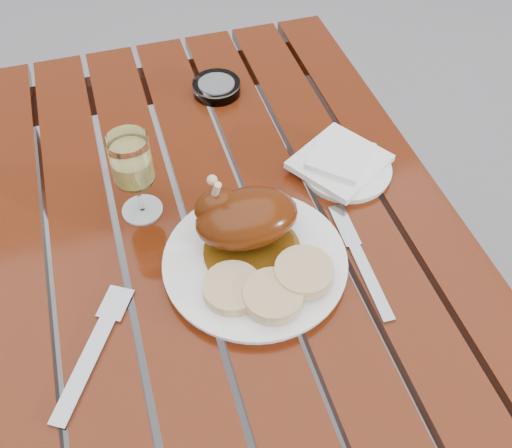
{
  "coord_description": "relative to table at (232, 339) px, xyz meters",
  "views": [
    {
      "loc": [
        -0.13,
        -0.6,
        1.5
      ],
      "look_at": [
        0.05,
        -0.02,
        0.78
      ],
      "focal_mm": 40.0,
      "sensor_mm": 36.0,
      "label": 1
    }
  ],
  "objects": [
    {
      "name": "roast_duck",
      "position": [
        0.02,
        -0.03,
        0.44
      ],
      "size": [
        0.17,
        0.17,
        0.12
      ],
      "color": "#5C360A",
      "rests_on": "dinner_plate"
    },
    {
      "name": "napkin",
      "position": [
        0.24,
        0.08,
        0.4
      ],
      "size": [
        0.2,
        0.2,
        0.01
      ],
      "primitive_type": "cube",
      "rotation": [
        0.0,
        0.0,
        0.54
      ],
      "color": "white",
      "rests_on": "side_plate"
    },
    {
      "name": "fork",
      "position": [
        -0.24,
        -0.17,
        0.38
      ],
      "size": [
        0.13,
        0.19,
        0.01
      ],
      "primitive_type": "cube",
      "rotation": [
        0.0,
        0.0,
        -0.54
      ],
      "color": "gray",
      "rests_on": "table"
    },
    {
      "name": "ashtray",
      "position": [
        0.08,
        0.37,
        0.39
      ],
      "size": [
        0.12,
        0.12,
        0.03
      ],
      "primitive_type": "cylinder",
      "rotation": [
        0.0,
        0.0,
        0.23
      ],
      "color": "#B2B7BC",
      "rests_on": "table"
    },
    {
      "name": "dinner_plate",
      "position": [
        0.03,
        -0.08,
        0.38
      ],
      "size": [
        0.38,
        0.38,
        0.02
      ],
      "primitive_type": "cylinder",
      "rotation": [
        0.0,
        0.0,
        -0.36
      ],
      "color": "white",
      "rests_on": "table"
    },
    {
      "name": "bread_dumplings",
      "position": [
        0.03,
        -0.15,
        0.41
      ],
      "size": [
        0.2,
        0.12,
        0.03
      ],
      "color": "tan",
      "rests_on": "dinner_plate"
    },
    {
      "name": "wine_glass",
      "position": [
        -0.12,
        0.09,
        0.46
      ],
      "size": [
        0.08,
        0.08,
        0.17
      ],
      "primitive_type": "cylinder",
      "rotation": [
        0.0,
        0.0,
        0.07
      ],
      "color": "#DBD063",
      "rests_on": "table"
    },
    {
      "name": "knife",
      "position": [
        0.2,
        -0.14,
        0.38
      ],
      "size": [
        0.03,
        0.2,
        0.01
      ],
      "primitive_type": "cube",
      "rotation": [
        0.0,
        0.0,
        -0.04
      ],
      "color": "gray",
      "rests_on": "table"
    },
    {
      "name": "side_plate",
      "position": [
        0.25,
        0.07,
        0.38
      ],
      "size": [
        0.19,
        0.19,
        0.01
      ],
      "primitive_type": "cylinder",
      "rotation": [
        0.0,
        0.0,
        -0.15
      ],
      "color": "white",
      "rests_on": "table"
    },
    {
      "name": "ground",
      "position": [
        0.0,
        0.0,
        -0.38
      ],
      "size": [
        60.0,
        60.0,
        0.0
      ],
      "primitive_type": "plane",
      "color": "slate",
      "rests_on": "ground"
    },
    {
      "name": "table",
      "position": [
        0.0,
        0.0,
        0.0
      ],
      "size": [
        0.8,
        1.2,
        0.75
      ],
      "primitive_type": "cube",
      "color": "#621F0B",
      "rests_on": "ground"
    }
  ]
}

